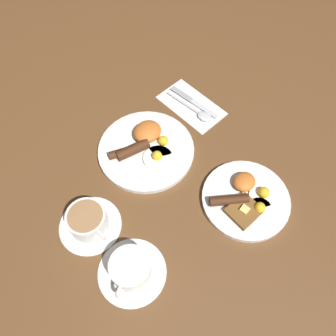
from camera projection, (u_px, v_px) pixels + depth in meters
ground_plane at (146, 152)px, 0.93m from camera, size 3.00×3.00×0.00m
breakfast_plate_near at (146, 147)px, 0.92m from camera, size 0.27×0.27×0.05m
breakfast_plate_far at (246, 199)px, 0.84m from camera, size 0.23×0.23×0.04m
teacup_near at (88, 222)px, 0.79m from camera, size 0.16×0.16×0.07m
teacup_far at (131, 270)px, 0.73m from camera, size 0.16×0.16×0.07m
napkin at (191, 105)px, 1.02m from camera, size 0.12×0.21×0.01m
knife at (191, 100)px, 1.02m from camera, size 0.03×0.18×0.01m
spoon at (200, 113)px, 0.99m from camera, size 0.04×0.17×0.01m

